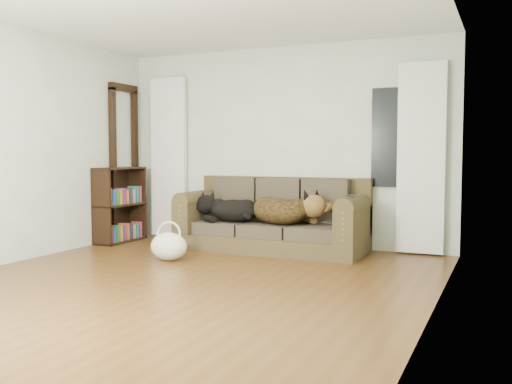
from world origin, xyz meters
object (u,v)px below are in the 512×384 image
at_px(tote_bag, 169,246).
at_px(bookshelf, 120,205).
at_px(sofa, 271,215).
at_px(dog_shepherd, 284,213).
at_px(dog_black_lab, 231,211).

height_order(tote_bag, bookshelf, bookshelf).
relative_size(sofa, dog_shepherd, 2.92).
relative_size(dog_black_lab, dog_shepherd, 0.86).
height_order(dog_black_lab, bookshelf, bookshelf).
bearing_deg(dog_shepherd, bookshelf, 22.99).
xyz_separation_m(sofa, dog_shepherd, (0.19, -0.07, 0.04)).
distance_m(dog_shepherd, tote_bag, 1.46).
xyz_separation_m(dog_black_lab, bookshelf, (-1.64, -0.09, 0.02)).
bearing_deg(sofa, dog_shepherd, -19.22).
xyz_separation_m(dog_shepherd, tote_bag, (-1.00, -1.00, -0.33)).
relative_size(sofa, tote_bag, 5.33).
height_order(sofa, bookshelf, bookshelf).
height_order(dog_black_lab, dog_shepherd, dog_shepherd).
bearing_deg(dog_shepherd, tote_bag, 65.15).
bearing_deg(tote_bag, bookshelf, 146.70).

